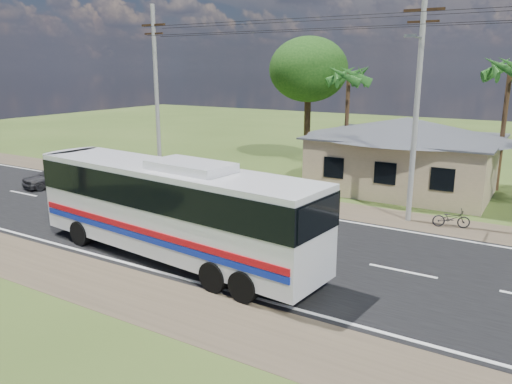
% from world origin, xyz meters
% --- Properties ---
extents(ground, '(120.00, 120.00, 0.00)m').
position_xyz_m(ground, '(0.00, 0.00, 0.00)').
color(ground, '#344A1A').
rests_on(ground, ground).
extents(road, '(120.00, 16.00, 0.03)m').
position_xyz_m(road, '(0.00, 0.00, 0.01)').
color(road, black).
rests_on(road, ground).
extents(house, '(12.40, 10.00, 5.00)m').
position_xyz_m(house, '(1.00, 13.00, 2.64)').
color(house, tan).
rests_on(house, ground).
extents(utility_poles, '(32.80, 2.22, 11.00)m').
position_xyz_m(utility_poles, '(2.67, 6.49, 5.77)').
color(utility_poles, '#9E9E99').
rests_on(utility_poles, ground).
extents(palm_mid, '(2.80, 2.80, 8.20)m').
position_xyz_m(palm_mid, '(6.00, 15.50, 7.16)').
color(palm_mid, '#47301E').
rests_on(palm_mid, ground).
extents(palm_far, '(2.80, 2.80, 7.70)m').
position_xyz_m(palm_far, '(-4.00, 16.00, 6.68)').
color(palm_far, '#47301E').
rests_on(palm_far, ground).
extents(tree_behind_house, '(6.00, 6.00, 9.61)m').
position_xyz_m(tree_behind_house, '(-8.00, 18.00, 7.12)').
color(tree_behind_house, '#47301E').
rests_on(tree_behind_house, ground).
extents(coach_bus, '(13.09, 4.02, 4.00)m').
position_xyz_m(coach_bus, '(-3.55, -3.39, 2.29)').
color(coach_bus, silver).
rests_on(coach_bus, ground).
extents(motorcycle, '(1.78, 1.09, 0.88)m').
position_xyz_m(motorcycle, '(5.01, 6.43, 0.44)').
color(motorcycle, black).
rests_on(motorcycle, ground).
extents(small_car, '(2.38, 4.07, 1.30)m').
position_xyz_m(small_car, '(-18.06, 2.27, 0.65)').
color(small_car, '#29282B').
rests_on(small_car, ground).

